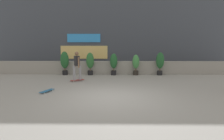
{
  "coord_description": "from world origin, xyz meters",
  "views": [
    {
      "loc": [
        0.12,
        -7.6,
        2.15
      ],
      "look_at": [
        0.0,
        1.5,
        0.9
      ],
      "focal_mm": 31.07,
      "sensor_mm": 36.0,
      "label": 1
    }
  ],
  "objects_px": {
    "potted_plant_3": "(136,63)",
    "potted_plant_2": "(114,63)",
    "potted_plant_4": "(160,62)",
    "skater_by_wall_left": "(77,65)",
    "potted_plant_0": "(65,61)",
    "skateboard_near_camera": "(47,91)",
    "potted_plant_1": "(90,62)"
  },
  "relations": [
    {
      "from": "potted_plant_2",
      "to": "potted_plant_0",
      "type": "bearing_deg",
      "value": 180.0
    },
    {
      "from": "potted_plant_1",
      "to": "potted_plant_3",
      "type": "bearing_deg",
      "value": 0.0
    },
    {
      "from": "potted_plant_3",
      "to": "potted_plant_4",
      "type": "height_order",
      "value": "potted_plant_4"
    },
    {
      "from": "potted_plant_0",
      "to": "potted_plant_1",
      "type": "height_order",
      "value": "potted_plant_0"
    },
    {
      "from": "potted_plant_2",
      "to": "potted_plant_4",
      "type": "xyz_separation_m",
      "value": [
        3.16,
        0.0,
        0.06
      ]
    },
    {
      "from": "potted_plant_2",
      "to": "potted_plant_3",
      "type": "relative_size",
      "value": 1.05
    },
    {
      "from": "potted_plant_0",
      "to": "skater_by_wall_left",
      "type": "bearing_deg",
      "value": -60.3
    },
    {
      "from": "potted_plant_0",
      "to": "potted_plant_1",
      "type": "distance_m",
      "value": 1.74
    },
    {
      "from": "potted_plant_4",
      "to": "skateboard_near_camera",
      "type": "bearing_deg",
      "value": -141.91
    },
    {
      "from": "potted_plant_3",
      "to": "potted_plant_4",
      "type": "relative_size",
      "value": 0.9
    },
    {
      "from": "potted_plant_2",
      "to": "potted_plant_3",
      "type": "bearing_deg",
      "value": 0.0
    },
    {
      "from": "potted_plant_0",
      "to": "skateboard_near_camera",
      "type": "distance_m",
      "value": 4.88
    },
    {
      "from": "potted_plant_4",
      "to": "skater_by_wall_left",
      "type": "height_order",
      "value": "skater_by_wall_left"
    },
    {
      "from": "potted_plant_3",
      "to": "potted_plant_2",
      "type": "bearing_deg",
      "value": -180.0
    },
    {
      "from": "skater_by_wall_left",
      "to": "skateboard_near_camera",
      "type": "distance_m",
      "value": 2.83
    },
    {
      "from": "potted_plant_0",
      "to": "potted_plant_4",
      "type": "distance_m",
      "value": 6.51
    },
    {
      "from": "skateboard_near_camera",
      "to": "potted_plant_2",
      "type": "bearing_deg",
      "value": 58.33
    },
    {
      "from": "potted_plant_0",
      "to": "skater_by_wall_left",
      "type": "xyz_separation_m",
      "value": [
        1.28,
        -2.24,
        -0.0
      ]
    },
    {
      "from": "potted_plant_3",
      "to": "skater_by_wall_left",
      "type": "height_order",
      "value": "skater_by_wall_left"
    },
    {
      "from": "potted_plant_3",
      "to": "potted_plant_1",
      "type": "bearing_deg",
      "value": 180.0
    },
    {
      "from": "potted_plant_1",
      "to": "skater_by_wall_left",
      "type": "distance_m",
      "value": 2.29
    },
    {
      "from": "potted_plant_1",
      "to": "potted_plant_2",
      "type": "bearing_deg",
      "value": -0.0
    },
    {
      "from": "potted_plant_3",
      "to": "skater_by_wall_left",
      "type": "distance_m",
      "value": 4.23
    },
    {
      "from": "potted_plant_4",
      "to": "skateboard_near_camera",
      "type": "relative_size",
      "value": 1.9
    },
    {
      "from": "potted_plant_1",
      "to": "potted_plant_3",
      "type": "xyz_separation_m",
      "value": [
        3.12,
        0.0,
        -0.1
      ]
    },
    {
      "from": "potted_plant_2",
      "to": "skateboard_near_camera",
      "type": "height_order",
      "value": "potted_plant_2"
    },
    {
      "from": "potted_plant_1",
      "to": "skateboard_near_camera",
      "type": "xyz_separation_m",
      "value": [
        -1.34,
        -4.79,
        -0.84
      ]
    },
    {
      "from": "potted_plant_2",
      "to": "skater_by_wall_left",
      "type": "distance_m",
      "value": 3.06
    },
    {
      "from": "potted_plant_2",
      "to": "skateboard_near_camera",
      "type": "bearing_deg",
      "value": -121.67
    },
    {
      "from": "skater_by_wall_left",
      "to": "potted_plant_1",
      "type": "bearing_deg",
      "value": 78.24
    },
    {
      "from": "potted_plant_1",
      "to": "skater_by_wall_left",
      "type": "relative_size",
      "value": 0.91
    },
    {
      "from": "skater_by_wall_left",
      "to": "potted_plant_0",
      "type": "bearing_deg",
      "value": 119.7
    }
  ]
}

